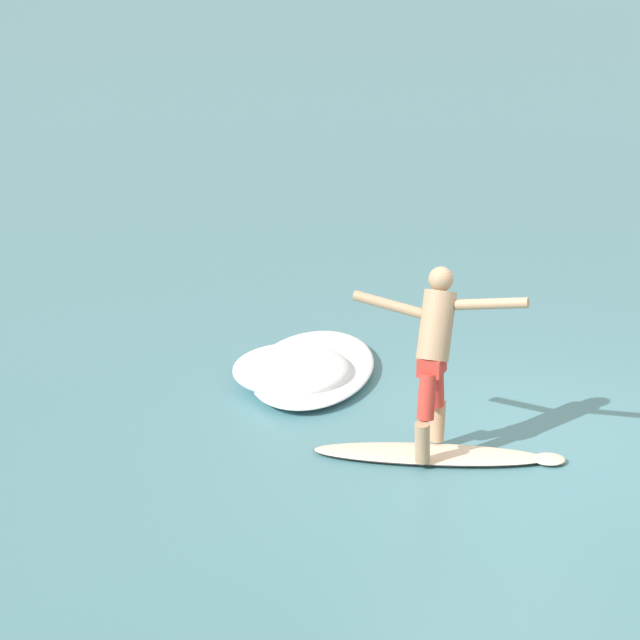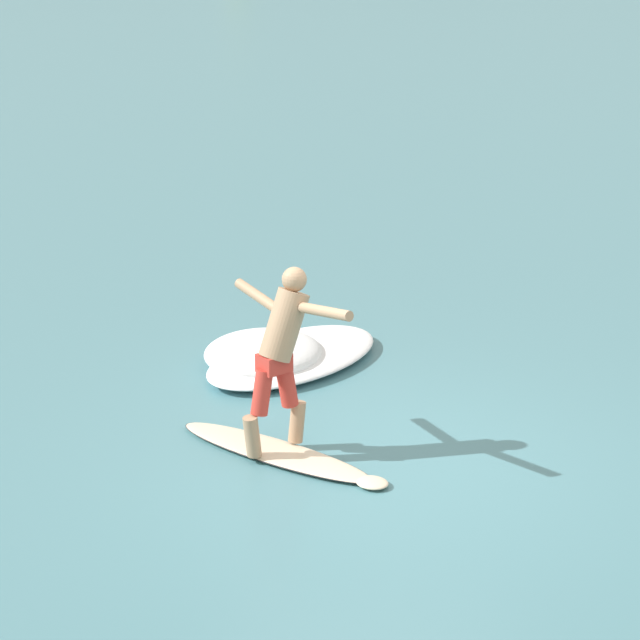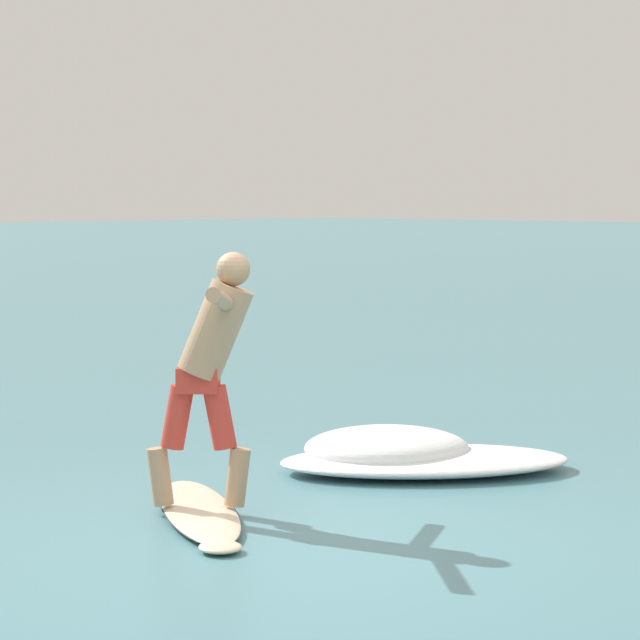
{
  "view_description": "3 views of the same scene",
  "coord_description": "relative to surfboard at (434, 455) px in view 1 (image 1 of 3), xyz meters",
  "views": [
    {
      "loc": [
        -7.24,
        -10.11,
        5.54
      ],
      "look_at": [
        -1.18,
        1.55,
        0.86
      ],
      "focal_mm": 85.0,
      "sensor_mm": 36.0,
      "label": 1
    },
    {
      "loc": [
        0.28,
        -11.87,
        5.56
      ],
      "look_at": [
        -0.56,
        1.55,
        0.74
      ],
      "focal_mm": 85.0,
      "sensor_mm": 36.0,
      "label": 2
    },
    {
      "loc": [
        6.44,
        -5.98,
        2.01
      ],
      "look_at": [
        -1.39,
        1.68,
        1.12
      ],
      "focal_mm": 85.0,
      "sensor_mm": 36.0,
      "label": 3
    }
  ],
  "objects": [
    {
      "name": "surfer",
      "position": [
        0.04,
        0.08,
        0.98
      ],
      "size": [
        1.12,
        1.19,
        1.61
      ],
      "color": "tan",
      "rests_on": "surfboard"
    },
    {
      "name": "wave_foam_at_nose",
      "position": [
        -0.05,
        2.2,
        0.05
      ],
      "size": [
        2.24,
        2.43,
        0.16
      ],
      "color": "white",
      "rests_on": "ground"
    },
    {
      "name": "ground_plane",
      "position": [
        0.83,
        -0.07,
        -0.03
      ],
      "size": [
        200.0,
        200.0,
        0.0
      ],
      "primitive_type": "plane",
      "color": "teal"
    },
    {
      "name": "wave_foam_at_tail",
      "position": [
        -0.34,
        2.09,
        0.12
      ],
      "size": [
        1.61,
        1.64,
        0.31
      ],
      "color": "white",
      "rests_on": "ground"
    },
    {
      "name": "surfboard",
      "position": [
        0.0,
        0.0,
        0.0
      ],
      "size": [
        2.03,
        1.5,
        0.2
      ],
      "color": "beige",
      "rests_on": "ground"
    }
  ]
}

